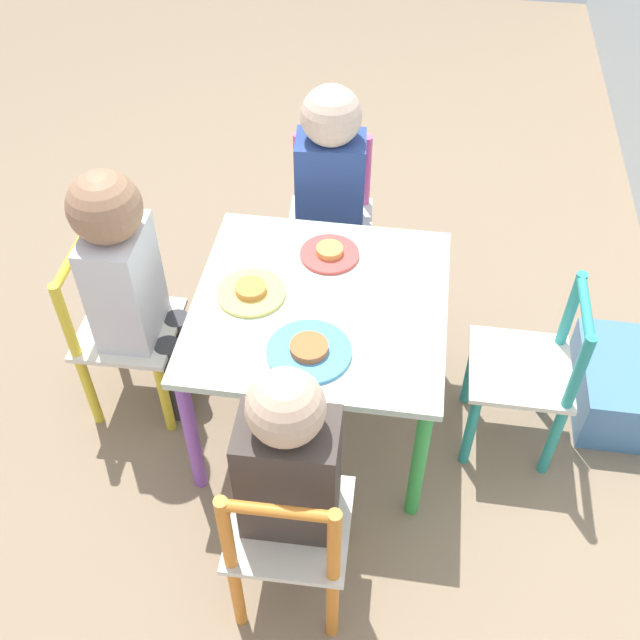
{
  "coord_description": "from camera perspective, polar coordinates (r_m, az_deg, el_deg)",
  "views": [
    {
      "loc": [
        1.31,
        0.19,
        1.74
      ],
      "look_at": [
        0.0,
        0.0,
        0.38
      ],
      "focal_mm": 42.0,
      "sensor_mm": 36.0,
      "label": 1
    }
  ],
  "objects": [
    {
      "name": "chair_yellow",
      "position": [
        2.1,
        -14.87,
        -0.99
      ],
      "size": [
        0.27,
        0.27,
        0.53
      ],
      "rotation": [
        0.0,
        0.0,
        -3.12
      ],
      "color": "silver",
      "rests_on": "ground_plane"
    },
    {
      "name": "chair_orange",
      "position": [
        1.68,
        -2.41,
        -16.24
      ],
      "size": [
        0.27,
        0.27,
        0.53
      ],
      "rotation": [
        0.0,
        0.0,
        -1.55
      ],
      "color": "silver",
      "rests_on": "ground_plane"
    },
    {
      "name": "plate_left",
      "position": [
        1.97,
        0.74,
        5.12
      ],
      "size": [
        0.16,
        0.16,
        0.03
      ],
      "color": "#E54C47",
      "rests_on": "kids_table"
    },
    {
      "name": "chair_teal",
      "position": [
        2.01,
        15.56,
        -4.03
      ],
      "size": [
        0.26,
        0.26,
        0.53
      ],
      "rotation": [
        0.0,
        0.0,
        -0.0
      ],
      "color": "silver",
      "rests_on": "ground_plane"
    },
    {
      "name": "child_left",
      "position": [
        2.22,
        0.77,
        10.42
      ],
      "size": [
        0.22,
        0.21,
        0.75
      ],
      "rotation": [
        0.0,
        0.0,
        -4.63
      ],
      "color": "#7A6B5B",
      "rests_on": "ground_plane"
    },
    {
      "name": "kids_table",
      "position": [
        1.89,
        0.0,
        0.17
      ],
      "size": [
        0.63,
        0.63,
        0.45
      ],
      "color": "silver",
      "rests_on": "ground_plane"
    },
    {
      "name": "child_front",
      "position": [
        1.94,
        -14.4,
        3.25
      ],
      "size": [
        0.2,
        0.22,
        0.78
      ],
      "rotation": [
        0.0,
        0.0,
        -3.12
      ],
      "color": "#38383D",
      "rests_on": "ground_plane"
    },
    {
      "name": "plate_right",
      "position": [
        1.73,
        -0.84,
        -2.34
      ],
      "size": [
        0.2,
        0.2,
        0.03
      ],
      "color": "#4C9EE0",
      "rests_on": "kids_table"
    },
    {
      "name": "plate_front",
      "position": [
        1.87,
        -5.28,
        2.17
      ],
      "size": [
        0.17,
        0.17,
        0.03
      ],
      "color": "#EADB66",
      "rests_on": "kids_table"
    },
    {
      "name": "ground_plane",
      "position": [
        2.19,
        0.0,
        -6.95
      ],
      "size": [
        6.0,
        6.0,
        0.0
      ],
      "primitive_type": "plane",
      "color": "#8C755B"
    },
    {
      "name": "storage_bin",
      "position": [
        2.3,
        22.32,
        -4.69
      ],
      "size": [
        0.34,
        0.28,
        0.18
      ],
      "color": "#4C7FB7",
      "rests_on": "ground_plane"
    },
    {
      "name": "chair_pink",
      "position": [
        2.38,
        0.8,
        7.35
      ],
      "size": [
        0.28,
        0.28,
        0.53
      ],
      "rotation": [
        0.0,
        0.0,
        -4.63
      ],
      "color": "silver",
      "rests_on": "ground_plane"
    },
    {
      "name": "child_right",
      "position": [
        1.56,
        -2.25,
        -11.21
      ],
      "size": [
        0.21,
        0.2,
        0.74
      ],
      "rotation": [
        0.0,
        0.0,
        -1.55
      ],
      "color": "#38383D",
      "rests_on": "ground_plane"
    }
  ]
}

